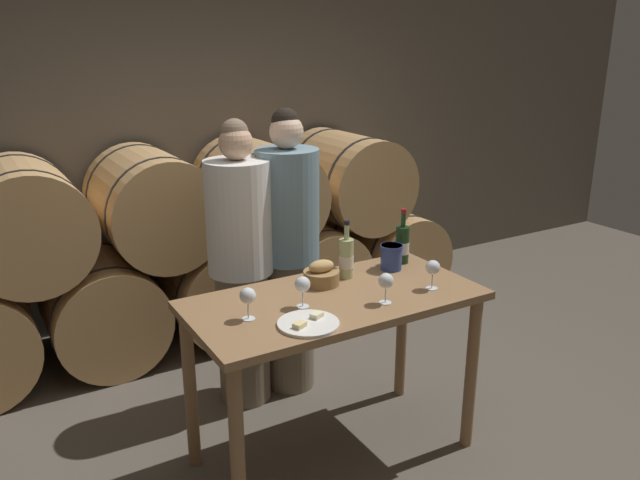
% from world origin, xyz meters
% --- Properties ---
extents(ground_plane, '(10.00, 10.00, 0.00)m').
position_xyz_m(ground_plane, '(0.00, 0.00, 0.00)').
color(ground_plane, '#564F44').
extents(stone_wall_back, '(10.00, 0.12, 3.20)m').
position_xyz_m(stone_wall_back, '(0.00, 2.30, 1.60)').
color(stone_wall_back, '#60594F').
rests_on(stone_wall_back, ground_plane).
extents(barrel_stack, '(3.93, 0.90, 1.41)m').
position_xyz_m(barrel_stack, '(0.00, 1.73, 0.66)').
color(barrel_stack, tan).
rests_on(barrel_stack, ground_plane).
extents(tasting_table, '(1.45, 0.71, 0.90)m').
position_xyz_m(tasting_table, '(0.00, 0.00, 0.77)').
color(tasting_table, olive).
rests_on(tasting_table, ground_plane).
extents(person_left, '(0.37, 0.37, 1.70)m').
position_xyz_m(person_left, '(-0.17, 0.75, 0.86)').
color(person_left, '#756651').
rests_on(person_left, ground_plane).
extents(person_right, '(0.37, 0.37, 1.74)m').
position_xyz_m(person_right, '(0.14, 0.75, 0.88)').
color(person_right, '#756651').
rests_on(person_right, ground_plane).
extents(wine_bottle_red, '(0.08, 0.08, 0.31)m').
position_xyz_m(wine_bottle_red, '(0.58, 0.22, 1.01)').
color(wine_bottle_red, '#193819').
rests_on(wine_bottle_red, tasting_table).
extents(wine_bottle_white, '(0.08, 0.08, 0.31)m').
position_xyz_m(wine_bottle_white, '(0.19, 0.19, 1.01)').
color(wine_bottle_white, '#ADBC7F').
rests_on(wine_bottle_white, tasting_table).
extents(blue_crock, '(0.12, 0.12, 0.14)m').
position_xyz_m(blue_crock, '(0.46, 0.17, 0.98)').
color(blue_crock, navy).
rests_on(blue_crock, tasting_table).
extents(bread_basket, '(0.18, 0.18, 0.13)m').
position_xyz_m(bread_basket, '(0.02, 0.17, 0.95)').
color(bread_basket, olive).
rests_on(bread_basket, tasting_table).
extents(cheese_plate, '(0.28, 0.28, 0.04)m').
position_xyz_m(cheese_plate, '(-0.27, -0.22, 0.91)').
color(cheese_plate, white).
rests_on(cheese_plate, tasting_table).
extents(wine_glass_far_left, '(0.07, 0.07, 0.15)m').
position_xyz_m(wine_glass_far_left, '(-0.47, -0.03, 1.01)').
color(wine_glass_far_left, white).
rests_on(wine_glass_far_left, tasting_table).
extents(wine_glass_left, '(0.07, 0.07, 0.15)m').
position_xyz_m(wine_glass_left, '(-0.20, -0.03, 1.01)').
color(wine_glass_left, white).
rests_on(wine_glass_left, tasting_table).
extents(wine_glass_center, '(0.07, 0.07, 0.15)m').
position_xyz_m(wine_glass_center, '(0.16, -0.19, 1.01)').
color(wine_glass_center, white).
rests_on(wine_glass_center, tasting_table).
extents(wine_glass_right, '(0.07, 0.07, 0.15)m').
position_xyz_m(wine_glass_right, '(0.47, -0.16, 1.01)').
color(wine_glass_right, white).
rests_on(wine_glass_right, tasting_table).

